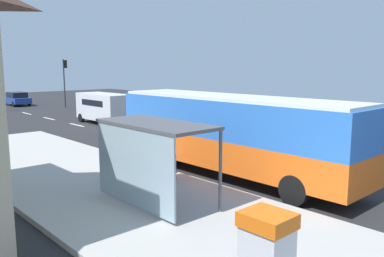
# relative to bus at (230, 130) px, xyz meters

# --- Properties ---
(ground_plane) EXTENTS (56.00, 92.00, 0.04)m
(ground_plane) POSITION_rel_bus_xyz_m (1.71, 12.11, -1.86)
(ground_plane) COLOR #262628
(sidewalk_platform) EXTENTS (6.20, 30.00, 0.18)m
(sidewalk_platform) POSITION_rel_bus_xyz_m (-4.69, 0.11, -1.75)
(sidewalk_platform) COLOR #ADAAA3
(sidewalk_platform) RESTS_ON ground
(lane_stripe_seg_1) EXTENTS (0.16, 2.20, 0.01)m
(lane_stripe_seg_1) POSITION_rel_bus_xyz_m (1.96, -2.89, -1.84)
(lane_stripe_seg_1) COLOR silver
(lane_stripe_seg_1) RESTS_ON ground
(lane_stripe_seg_2) EXTENTS (0.16, 2.20, 0.01)m
(lane_stripe_seg_2) POSITION_rel_bus_xyz_m (1.96, 2.11, -1.84)
(lane_stripe_seg_2) COLOR silver
(lane_stripe_seg_2) RESTS_ON ground
(lane_stripe_seg_3) EXTENTS (0.16, 2.20, 0.01)m
(lane_stripe_seg_3) POSITION_rel_bus_xyz_m (1.96, 7.11, -1.84)
(lane_stripe_seg_3) COLOR silver
(lane_stripe_seg_3) RESTS_ON ground
(lane_stripe_seg_4) EXTENTS (0.16, 2.20, 0.01)m
(lane_stripe_seg_4) POSITION_rel_bus_xyz_m (1.96, 12.11, -1.84)
(lane_stripe_seg_4) COLOR silver
(lane_stripe_seg_4) RESTS_ON ground
(lane_stripe_seg_5) EXTENTS (0.16, 2.20, 0.01)m
(lane_stripe_seg_5) POSITION_rel_bus_xyz_m (1.96, 17.11, -1.84)
(lane_stripe_seg_5) COLOR silver
(lane_stripe_seg_5) RESTS_ON ground
(lane_stripe_seg_6) EXTENTS (0.16, 2.20, 0.01)m
(lane_stripe_seg_6) POSITION_rel_bus_xyz_m (1.96, 22.11, -1.84)
(lane_stripe_seg_6) COLOR silver
(lane_stripe_seg_6) RESTS_ON ground
(lane_stripe_seg_7) EXTENTS (0.16, 2.20, 0.01)m
(lane_stripe_seg_7) POSITION_rel_bus_xyz_m (1.96, 27.11, -1.84)
(lane_stripe_seg_7) COLOR silver
(lane_stripe_seg_7) RESTS_ON ground
(bus) EXTENTS (2.56, 11.02, 3.21)m
(bus) POSITION_rel_bus_xyz_m (0.00, 0.00, 0.00)
(bus) COLOR orange
(bus) RESTS_ON ground
(white_van) EXTENTS (2.05, 5.20, 2.30)m
(white_van) POSITION_rel_bus_xyz_m (3.91, 16.39, -0.50)
(white_van) COLOR silver
(white_van) RESTS_ON ground
(sedan_near) EXTENTS (1.89, 4.42, 1.52)m
(sedan_near) POSITION_rel_bus_xyz_m (4.01, 35.51, -1.05)
(sedan_near) COLOR navy
(sedan_near) RESTS_ON ground
(recycling_bin_blue) EXTENTS (0.52, 0.52, 0.95)m
(recycling_bin_blue) POSITION_rel_bus_xyz_m (-2.49, 0.76, -1.19)
(recycling_bin_blue) COLOR blue
(recycling_bin_blue) RESTS_ON sidewalk_platform
(recycling_bin_red) EXTENTS (0.52, 0.52, 0.95)m
(recycling_bin_red) POSITION_rel_bus_xyz_m (-2.49, 1.46, -1.19)
(recycling_bin_red) COLOR red
(recycling_bin_red) RESTS_ON sidewalk_platform
(recycling_bin_orange) EXTENTS (0.52, 0.52, 0.95)m
(recycling_bin_orange) POSITION_rel_bus_xyz_m (-2.49, 2.16, -1.19)
(recycling_bin_orange) COLOR orange
(recycling_bin_orange) RESTS_ON sidewalk_platform
(traffic_light_near_side) EXTENTS (0.49, 0.28, 5.10)m
(traffic_light_near_side) POSITION_rel_bus_xyz_m (7.21, 29.96, 1.54)
(traffic_light_near_side) COLOR #2D2D2D
(traffic_light_near_side) RESTS_ON ground
(bus_shelter) EXTENTS (1.80, 4.00, 2.50)m
(bus_shelter) POSITION_rel_bus_xyz_m (-4.70, -0.92, 0.25)
(bus_shelter) COLOR #4C4C51
(bus_shelter) RESTS_ON sidewalk_platform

